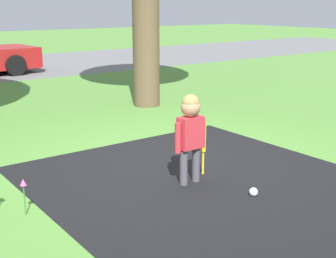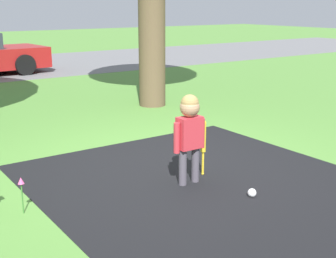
{
  "view_description": "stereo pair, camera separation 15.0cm",
  "coord_description": "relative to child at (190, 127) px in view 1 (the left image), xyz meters",
  "views": [
    {
      "loc": [
        -3.22,
        -4.48,
        1.9
      ],
      "look_at": [
        -0.18,
        -0.36,
        0.53
      ],
      "focal_mm": 50.0,
      "sensor_mm": 36.0,
      "label": 1
    },
    {
      "loc": [
        -3.1,
        -4.57,
        1.9
      ],
      "look_at": [
        -0.18,
        -0.36,
        0.53
      ],
      "focal_mm": 50.0,
      "sensor_mm": 36.0,
      "label": 2
    }
  ],
  "objects": [
    {
      "name": "ground_plane",
      "position": [
        0.18,
        0.76,
        -0.64
      ],
      "size": [
        60.0,
        60.0,
        0.0
      ],
      "primitive_type": "plane",
      "color": "#518438"
    },
    {
      "name": "driveway_strip",
      "position": [
        0.13,
        -1.74,
        -0.64
      ],
      "size": [
        3.42,
        7.0,
        0.01
      ],
      "color": "black",
      "rests_on": "ground"
    },
    {
      "name": "child",
      "position": [
        0.0,
        0.0,
        0.0
      ],
      "size": [
        0.4,
        0.21,
        0.99
      ],
      "rotation": [
        0.0,
        0.0,
        0.01
      ],
      "color": "#4C4751",
      "rests_on": "ground"
    },
    {
      "name": "baseball_bat",
      "position": [
        0.29,
        0.12,
        -0.22
      ],
      "size": [
        0.06,
        0.06,
        0.65
      ],
      "color": "yellow",
      "rests_on": "ground"
    },
    {
      "name": "sports_ball",
      "position": [
        0.3,
        -0.67,
        -0.6
      ],
      "size": [
        0.09,
        0.09,
        0.09
      ],
      "color": "white",
      "rests_on": "ground"
    }
  ]
}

